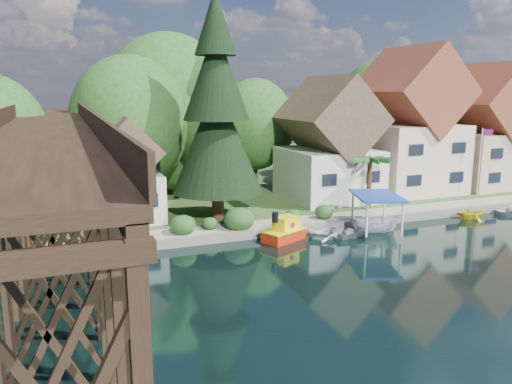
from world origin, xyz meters
The scene contains 18 objects.
ground centered at (0.00, 0.00, 0.00)m, with size 140.00×140.00×0.00m, color black.
bank centered at (0.00, 34.00, 0.25)m, with size 140.00×52.00×0.50m, color #2B4E1F.
seawall centered at (4.00, 8.00, 0.31)m, with size 60.00×0.40×0.62m, color slate.
promenade centered at (6.00, 9.30, 0.53)m, with size 50.00×2.60×0.06m, color gray.
trestle_bridge centered at (-16.00, 5.17, 5.35)m, with size 4.12×44.18×9.30m.
house_left centered at (7.00, 16.00, 5.14)m, with size 7.64×8.64×11.02m.
house_center centered at (16.00, 16.50, 6.42)m, with size 8.65×9.18×13.89m.
house_right centered at (25.00, 16.00, 5.78)m, with size 8.15×8.64×12.45m.
shed centered at (-11.00, 14.50, 3.83)m, with size 5.09×5.40×7.85m.
bg_trees centered at (1.00, 21.25, 7.29)m, with size 49.90×13.30×10.57m.
shrubs centered at (-4.60, 9.26, 1.23)m, with size 15.76×2.47×1.70m.
conifer centered at (-4.47, 12.60, 8.60)m, with size 6.83×6.83×16.83m.
palm_tree centered at (8.06, 10.96, 4.51)m, with size 4.14×4.14×4.59m.
flagpole centered at (20.20, 11.28, 4.40)m, with size 0.93×0.44×6.36m.
tugboat centered at (-1.46, 6.82, 0.66)m, with size 3.46×2.77×2.21m.
boat_white_a centered at (2.42, 6.17, 0.43)m, with size 2.94×4.12×0.85m, color silver.
boat_canopy centered at (5.52, 6.15, 1.22)m, with size 4.21×5.11×2.84m.
boat_yellow centered at (15.00, 6.71, 0.67)m, with size 2.18×2.53×1.33m, color yellow.
Camera 1 is at (-15.19, -23.40, 10.20)m, focal length 35.00 mm.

